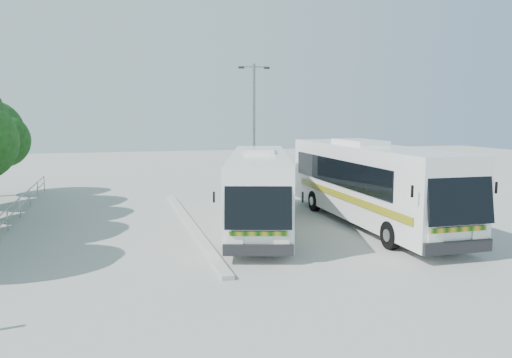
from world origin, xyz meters
name	(u,v)px	position (x,y,z in m)	size (l,w,h in m)	color
ground	(250,232)	(0.00, 0.00, 0.00)	(100.00, 100.00, 0.00)	#9A9A95
kerb_divider	(190,223)	(-2.30, 2.00, 0.07)	(0.40, 16.00, 0.15)	#B2B2AD
railing	(12,210)	(-10.00, 4.00, 0.74)	(0.06, 22.00, 1.00)	gray
coach_main	(259,187)	(0.63, 0.79, 1.79)	(5.57, 11.95, 3.27)	white
coach_adjacent	(369,182)	(5.59, -0.05, 1.97)	(2.99, 13.03, 3.60)	white
lamppost	(254,122)	(3.19, 10.69, 4.52)	(2.00, 0.36, 8.19)	gray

